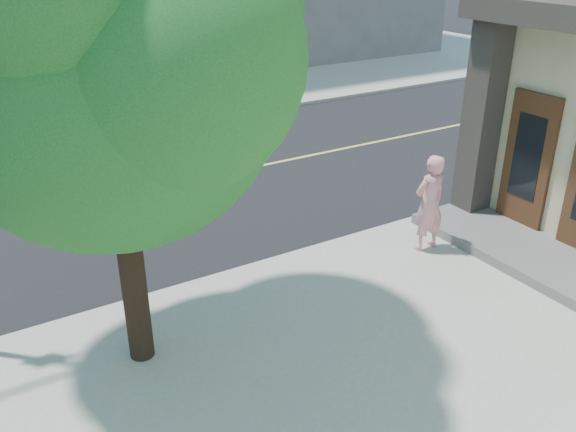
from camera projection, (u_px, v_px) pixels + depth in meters
sidewalk_ne at (203, 47)px, 31.39m from camera, size 29.00×25.00×0.12m
man_on_phone at (429, 203)px, 10.80m from camera, size 0.66×0.44×1.81m
street_tree at (112, 28)px, 6.57m from camera, size 5.06×4.60×6.72m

